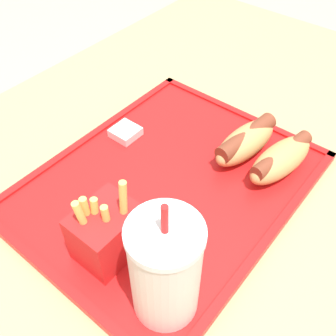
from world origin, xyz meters
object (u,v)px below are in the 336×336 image
object	(u,v)px
fries_carton	(106,232)
soda_cup	(165,270)
sauce_cup_mayo	(127,130)
hot_dog_far	(281,159)
hot_dog_near	(246,141)

from	to	relation	value
fries_carton	soda_cup	bearing A→B (deg)	85.28
soda_cup	fries_carton	distance (m)	0.10
fries_carton	sauce_cup_mayo	bearing A→B (deg)	-142.61
soda_cup	hot_dog_far	distance (m)	0.27
soda_cup	sauce_cup_mayo	distance (m)	0.31
soda_cup	fries_carton	bearing A→B (deg)	-94.72
soda_cup	hot_dog_far	xyz separation A→B (m)	(-0.27, 0.00, -0.04)
soda_cup	fries_carton	size ratio (longest dim) A/B	1.44
soda_cup	hot_dog_near	bearing A→B (deg)	-167.34
soda_cup	hot_dog_far	bearing A→B (deg)	179.95
fries_carton	hot_dog_far	bearing A→B (deg)	159.16
fries_carton	sauce_cup_mayo	xyz separation A→B (m)	(-0.18, -0.14, -0.03)
hot_dog_near	sauce_cup_mayo	xyz separation A→B (m)	(0.08, -0.17, -0.02)
hot_dog_far	sauce_cup_mayo	bearing A→B (deg)	-70.88
hot_dog_near	fries_carton	world-z (taller)	fries_carton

